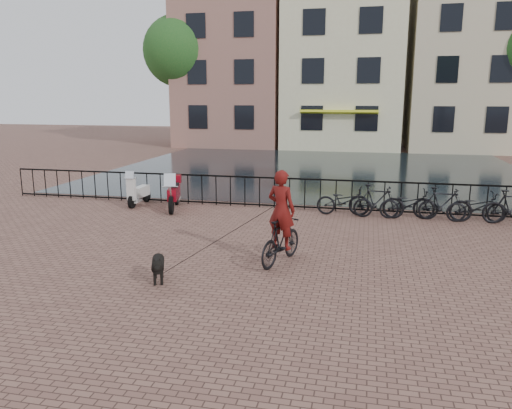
% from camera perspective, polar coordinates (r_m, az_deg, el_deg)
% --- Properties ---
extents(ground, '(100.00, 100.00, 0.00)m').
position_cam_1_polar(ground, '(8.94, -4.30, -11.59)').
color(ground, brown).
rests_on(ground, ground).
extents(canal_water, '(20.00, 20.00, 0.00)m').
position_cam_1_polar(canal_water, '(25.48, 7.06, 4.05)').
color(canal_water, black).
rests_on(canal_water, ground).
extents(railing, '(20.00, 0.05, 1.02)m').
position_cam_1_polar(railing, '(16.29, 3.85, 1.26)').
color(railing, black).
rests_on(railing, ground).
extents(canal_house_left, '(7.50, 9.00, 12.80)m').
position_cam_1_polar(canal_house_left, '(39.19, -2.16, 16.36)').
color(canal_house_left, '#956556').
rests_on(canal_house_left, ground).
extents(canal_house_mid, '(8.00, 9.50, 11.80)m').
position_cam_1_polar(canal_house_mid, '(37.92, 10.07, 15.57)').
color(canal_house_mid, beige).
rests_on(canal_house_mid, ground).
extents(canal_house_right, '(7.00, 9.00, 13.30)m').
position_cam_1_polar(canal_house_right, '(38.41, 22.60, 15.93)').
color(canal_house_right, '#C8B795').
rests_on(canal_house_right, ground).
extents(tree_far_left, '(5.04, 5.04, 9.27)m').
position_cam_1_polar(tree_far_left, '(37.43, -8.81, 16.93)').
color(tree_far_left, black).
rests_on(tree_far_left, ground).
extents(cyclist, '(1.04, 1.84, 2.43)m').
position_cam_1_polar(cyclist, '(10.86, 2.89, -2.07)').
color(cyclist, black).
rests_on(cyclist, ground).
extents(dog, '(0.60, 0.92, 0.59)m').
position_cam_1_polar(dog, '(10.13, -11.12, -7.05)').
color(dog, black).
rests_on(dog, ground).
extents(motorcycle, '(0.89, 1.91, 1.33)m').
position_cam_1_polar(motorcycle, '(16.35, -9.39, 1.73)').
color(motorcycle, maroon).
rests_on(motorcycle, ground).
extents(scooter, '(0.43, 1.37, 1.27)m').
position_cam_1_polar(scooter, '(17.25, -13.24, 2.02)').
color(scooter, silver).
rests_on(scooter, ground).
extents(parked_bike_0, '(1.77, 0.77, 0.90)m').
position_cam_1_polar(parked_bike_0, '(15.54, 10.07, 0.36)').
color(parked_bike_0, black).
rests_on(parked_bike_0, ground).
extents(parked_bike_1, '(1.71, 0.68, 1.00)m').
position_cam_1_polar(parked_bike_1, '(15.53, 13.58, 0.38)').
color(parked_bike_1, black).
rests_on(parked_bike_1, ground).
extents(parked_bike_2, '(1.77, 0.79, 0.90)m').
position_cam_1_polar(parked_bike_2, '(15.58, 17.06, 0.04)').
color(parked_bike_2, black).
rests_on(parked_bike_2, ground).
extents(parked_bike_3, '(1.71, 0.66, 1.00)m').
position_cam_1_polar(parked_bike_3, '(15.68, 20.53, 0.05)').
color(parked_bike_3, black).
rests_on(parked_bike_3, ground).
extents(parked_bike_4, '(1.78, 0.80, 0.90)m').
position_cam_1_polar(parked_bike_4, '(15.85, 23.91, -0.28)').
color(parked_bike_4, black).
rests_on(parked_bike_4, ground).
extents(parked_bike_5, '(1.71, 0.67, 1.00)m').
position_cam_1_polar(parked_bike_5, '(16.06, 27.25, -0.27)').
color(parked_bike_5, black).
rests_on(parked_bike_5, ground).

